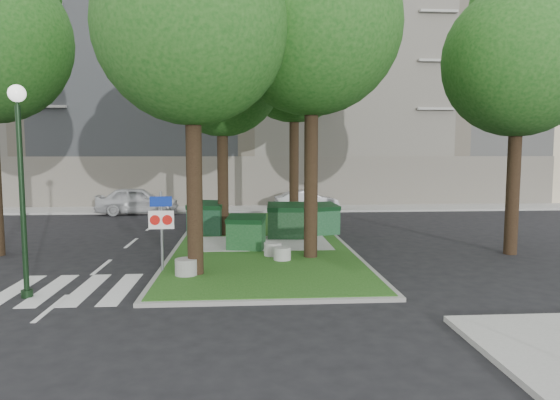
{
  "coord_description": "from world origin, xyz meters",
  "views": [
    {
      "loc": [
        -0.11,
        -11.32,
        3.54
      ],
      "look_at": [
        0.99,
        4.25,
        2.0
      ],
      "focal_mm": 32.0,
      "sensor_mm": 36.0,
      "label": 1
    }
  ],
  "objects": [
    {
      "name": "tree_median_mid",
      "position": [
        -0.91,
        9.06,
        6.98
      ],
      "size": [
        4.8,
        4.8,
        9.99
      ],
      "color": "black",
      "rests_on": "ground"
    },
    {
      "name": "median_kerb",
      "position": [
        0.5,
        8.0,
        0.05
      ],
      "size": [
        6.3,
        16.3,
        0.1
      ],
      "primitive_type": "cube",
      "color": "gray",
      "rests_on": "ground"
    },
    {
      "name": "car_white",
      "position": [
        -6.13,
        17.01,
        0.77
      ],
      "size": [
        4.69,
        2.29,
        1.54
      ],
      "primitive_type": "imported",
      "rotation": [
        0.0,
        0.0,
        1.68
      ],
      "color": "silver",
      "rests_on": "ground"
    },
    {
      "name": "tree_street_right",
      "position": [
        9.09,
        5.06,
        6.98
      ],
      "size": [
        5.0,
        5.0,
        10.06
      ],
      "color": "black",
      "rests_on": "ground"
    },
    {
      "name": "tree_median_far",
      "position": [
        2.29,
        12.06,
        8.32
      ],
      "size": [
        5.8,
        5.8,
        11.93
      ],
      "color": "black",
      "rests_on": "ground"
    },
    {
      "name": "ground",
      "position": [
        0.0,
        0.0,
        0.0
      ],
      "size": [
        120.0,
        120.0,
        0.0
      ],
      "primitive_type": "plane",
      "color": "black",
      "rests_on": "ground"
    },
    {
      "name": "zebra_crossing",
      "position": [
        -3.75,
        1.5,
        0.01
      ],
      "size": [
        5.0,
        3.0,
        0.01
      ],
      "primitive_type": "cube",
      "color": "silver",
      "rests_on": "ground"
    },
    {
      "name": "apartment_building",
      "position": [
        0.0,
        26.0,
        8.0
      ],
      "size": [
        41.0,
        12.0,
        16.0
      ],
      "primitive_type": "cube",
      "color": "beige",
      "rests_on": "ground"
    },
    {
      "name": "median_island",
      "position": [
        0.5,
        8.0,
        0.06
      ],
      "size": [
        6.0,
        16.0,
        0.12
      ],
      "primitive_type": "cube",
      "color": "#1B4E16",
      "rests_on": "ground"
    },
    {
      "name": "tree_median_near_left",
      "position": [
        -1.41,
        2.56,
        7.32
      ],
      "size": [
        5.2,
        5.2,
        10.53
      ],
      "color": "black",
      "rests_on": "ground"
    },
    {
      "name": "dumpster_c",
      "position": [
        1.52,
        8.11,
        0.78
      ],
      "size": [
        1.58,
        1.18,
        1.39
      ],
      "rotation": [
        0.0,
        0.0,
        -0.09
      ],
      "color": "black",
      "rests_on": "median_island"
    },
    {
      "name": "traffic_sign_pole",
      "position": [
        -2.5,
        3.0,
        1.54
      ],
      "size": [
        0.72,
        0.08,
        2.4
      ],
      "rotation": [
        0.0,
        0.0,
        0.02
      ],
      "color": "slate",
      "rests_on": "ground"
    },
    {
      "name": "tree_median_near_right",
      "position": [
        2.09,
        4.56,
        7.99
      ],
      "size": [
        5.6,
        5.6,
        11.46
      ],
      "color": "black",
      "rests_on": "ground"
    },
    {
      "name": "dumpster_a",
      "position": [
        -1.68,
        9.2,
        0.78
      ],
      "size": [
        1.68,
        1.37,
        1.37
      ],
      "rotation": [
        0.0,
        0.0,
        -0.25
      ],
      "color": "#0E331B",
      "rests_on": "median_island"
    },
    {
      "name": "bollard_right",
      "position": [
        1.05,
        4.1,
        0.32
      ],
      "size": [
        0.55,
        0.55,
        0.39
      ],
      "primitive_type": "cylinder",
      "color": "#9B9C97",
      "rests_on": "median_island"
    },
    {
      "name": "bollard_left",
      "position": [
        -1.75,
        2.37,
        0.34
      ],
      "size": [
        0.63,
        0.63,
        0.45
      ],
      "primitive_type": "cylinder",
      "color": "gray",
      "rests_on": "median_island"
    },
    {
      "name": "litter_bin",
      "position": [
        3.12,
        11.35,
        0.44
      ],
      "size": [
        0.37,
        0.37,
        0.65
      ],
      "primitive_type": "cylinder",
      "color": "#C39317",
      "rests_on": "median_island"
    },
    {
      "name": "building_sidewalk",
      "position": [
        0.0,
        18.5,
        0.06
      ],
      "size": [
        42.0,
        3.0,
        0.12
      ],
      "primitive_type": "cube",
      "color": "#999993",
      "rests_on": "ground"
    },
    {
      "name": "dumpster_d",
      "position": [
        3.0,
        8.89,
        0.74
      ],
      "size": [
        1.63,
        1.37,
        1.29
      ],
      "rotation": [
        0.0,
        0.0,
        0.33
      ],
      "color": "#154523",
      "rests_on": "median_island"
    },
    {
      "name": "street_lamp",
      "position": [
        -5.41,
        0.9,
        3.19
      ],
      "size": [
        0.4,
        0.4,
        5.08
      ],
      "color": "black",
      "rests_on": "ground"
    },
    {
      "name": "car_silver",
      "position": [
        3.5,
        17.63,
        0.61
      ],
      "size": [
        3.81,
        1.56,
        1.23
      ],
      "primitive_type": "imported",
      "rotation": [
        0.0,
        0.0,
        1.64
      ],
      "color": "#A0A2A8",
      "rests_on": "ground"
    },
    {
      "name": "dumpster_b",
      "position": [
        -0.08,
        5.96,
        0.7
      ],
      "size": [
        1.45,
        1.15,
        1.2
      ],
      "rotation": [
        0.0,
        0.0,
        -0.2
      ],
      "color": "#13411A",
      "rests_on": "median_island"
    },
    {
      "name": "bollard_mid",
      "position": [
        0.79,
        4.78,
        0.33
      ],
      "size": [
        0.59,
        0.59,
        0.42
      ],
      "primitive_type": "cylinder",
      "color": "#9F9E9A",
      "rests_on": "median_island"
    }
  ]
}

